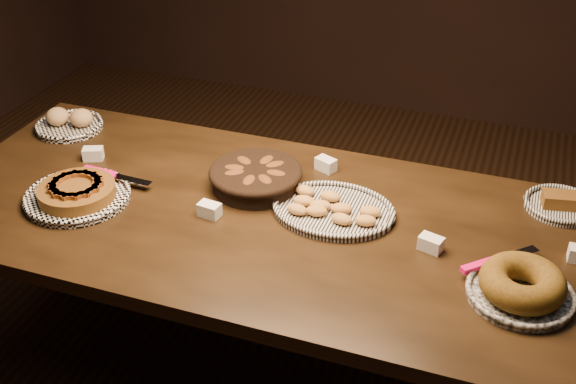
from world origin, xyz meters
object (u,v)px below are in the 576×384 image
(apple_tart_plate, at_px, (77,193))
(bundt_cake_plate, at_px, (521,286))
(madeleine_platter, at_px, (332,209))
(buffet_table, at_px, (288,238))

(apple_tart_plate, height_order, bundt_cake_plate, bundt_cake_plate)
(madeleine_platter, height_order, bundt_cake_plate, bundt_cake_plate)
(apple_tart_plate, relative_size, madeleine_platter, 0.95)
(madeleine_platter, relative_size, bundt_cake_plate, 1.04)
(bundt_cake_plate, bearing_deg, madeleine_platter, 135.12)
(apple_tart_plate, bearing_deg, bundt_cake_plate, -23.39)
(buffet_table, xyz_separation_m, madeleine_platter, (0.12, 0.08, 0.09))
(buffet_table, bearing_deg, madeleine_platter, 33.21)
(buffet_table, bearing_deg, apple_tart_plate, -169.89)
(apple_tart_plate, bearing_deg, buffet_table, -12.54)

